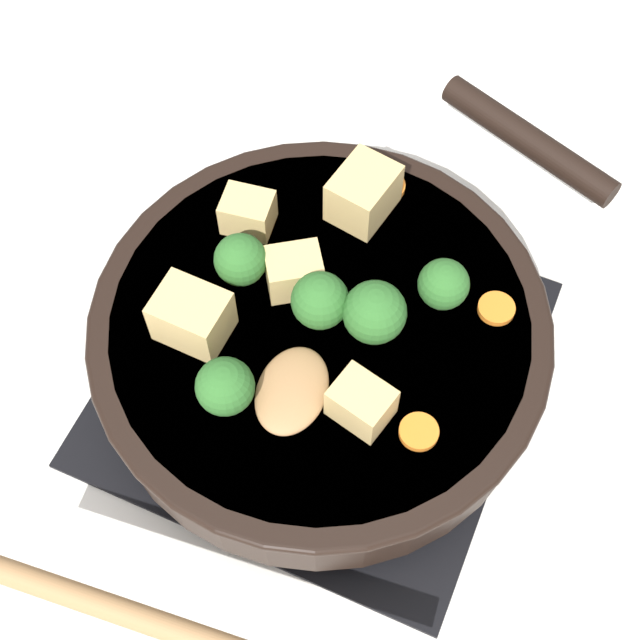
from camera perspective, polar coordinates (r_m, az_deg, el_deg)
ground_plane at (r=0.71m, az=0.00°, el=-3.34°), size 2.40×2.40×0.00m
front_burner_grate at (r=0.70m, az=0.00°, el=-2.91°), size 0.31×0.31×0.03m
skillet_pan at (r=0.66m, az=0.12°, el=-0.98°), size 0.34×0.44×0.06m
wooden_spoon at (r=0.57m, az=-5.17°, el=-13.31°), size 0.27×0.23×0.02m
tofu_cube_center_large at (r=0.64m, az=-1.66°, el=3.11°), size 0.05×0.05×0.03m
tofu_cube_near_handle at (r=0.62m, az=-8.20°, el=0.24°), size 0.05×0.04×0.04m
tofu_cube_east_chunk at (r=0.59m, az=2.66°, el=-5.32°), size 0.05×0.04×0.03m
tofu_cube_west_chunk at (r=0.67m, az=-4.64°, el=6.88°), size 0.04×0.03×0.03m
tofu_cube_back_piece at (r=0.68m, az=2.79°, el=8.11°), size 0.05×0.06×0.04m
broccoli_floret_near_spoon at (r=0.61m, az=3.51°, el=0.47°), size 0.04×0.04×0.05m
broccoli_floret_center_top at (r=0.62m, az=-0.09°, el=1.70°), size 0.04×0.04×0.05m
broccoli_floret_east_rim at (r=0.63m, az=7.91°, el=2.25°), size 0.04×0.04×0.04m
broccoli_floret_west_rim at (r=0.59m, az=-6.09°, el=-4.28°), size 0.04×0.04×0.05m
broccoli_floret_north_edge at (r=0.64m, az=-5.11°, el=3.84°), size 0.04×0.04×0.05m
carrot_slice_orange_thin at (r=0.70m, az=4.61°, el=8.42°), size 0.03×0.03×0.01m
carrot_slice_near_center at (r=0.65m, az=11.22°, el=0.73°), size 0.03×0.03×0.01m
carrot_slice_edge_slice at (r=0.60m, az=6.35°, el=-7.12°), size 0.03×0.03×0.01m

